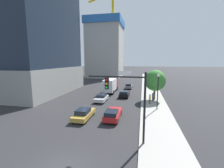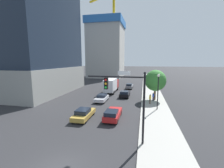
{
  "view_description": "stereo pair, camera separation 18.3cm",
  "coord_description": "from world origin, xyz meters",
  "views": [
    {
      "loc": [
        5.53,
        -8.66,
        7.68
      ],
      "look_at": [
        1.2,
        12.74,
        4.31
      ],
      "focal_mm": 24.48,
      "sensor_mm": 36.0,
      "label": 1
    },
    {
      "loc": [
        5.71,
        -8.62,
        7.68
      ],
      "look_at": [
        1.2,
        12.74,
        4.31
      ],
      "focal_mm": 24.48,
      "sensor_mm": 36.0,
      "label": 2
    }
  ],
  "objects": [
    {
      "name": "street_tree",
      "position": [
        7.85,
        21.36,
        3.89
      ],
      "size": [
        4.03,
        4.03,
        5.77
      ],
      "color": "brown",
      "rests_on": "sidewalk"
    },
    {
      "name": "pedestrian_yellow_shirt",
      "position": [
        6.87,
        18.22,
        1.02
      ],
      "size": [
        0.34,
        0.34,
        1.7
      ],
      "color": "brown",
      "rests_on": "sidewalk"
    },
    {
      "name": "car_red",
      "position": [
        1.82,
        10.24,
        0.7
      ],
      "size": [
        1.82,
        4.59,
        1.41
      ],
      "color": "red",
      "rests_on": "ground"
    },
    {
      "name": "traffic_light_pole",
      "position": [
        4.25,
        4.67,
        4.69
      ],
      "size": [
        5.22,
        0.48,
        6.63
      ],
      "color": "black",
      "rests_on": "sidewalk"
    },
    {
      "name": "sidewalk",
      "position": [
        7.59,
        20.0,
        0.07
      ],
      "size": [
        4.44,
        120.0,
        0.15
      ],
      "primitive_type": "cube",
      "color": "#9E9B93",
      "rests_on": "ground"
    },
    {
      "name": "box_truck",
      "position": [
        -2.03,
        27.1,
        1.85
      ],
      "size": [
        2.31,
        7.95,
        3.32
      ],
      "color": "#B21E1E",
      "rests_on": "ground"
    },
    {
      "name": "car_black",
      "position": [
        1.82,
        22.91,
        0.7
      ],
      "size": [
        1.94,
        4.09,
        1.43
      ],
      "color": "black",
      "rests_on": "ground"
    },
    {
      "name": "car_gray",
      "position": [
        1.82,
        33.09,
        0.71
      ],
      "size": [
        1.75,
        4.34,
        1.43
      ],
      "color": "slate",
      "rests_on": "ground"
    },
    {
      "name": "pedestrian_blue_shirt",
      "position": [
        7.52,
        20.36,
        0.96
      ],
      "size": [
        0.34,
        0.34,
        1.6
      ],
      "color": "#38334C",
      "rests_on": "sidewalk"
    },
    {
      "name": "car_silver",
      "position": [
        -2.03,
        18.59,
        0.66
      ],
      "size": [
        1.86,
        4.23,
        1.31
      ],
      "color": "#B7B7BC",
      "rests_on": "ground"
    },
    {
      "name": "construction_building",
      "position": [
        -11.8,
        61.71,
        14.39
      ],
      "size": [
        16.81,
        16.88,
        35.5
      ],
      "color": "#B2AFA8",
      "rests_on": "ground"
    },
    {
      "name": "street_lamp",
      "position": [
        7.87,
        15.33,
        3.78
      ],
      "size": [
        0.44,
        0.44,
        5.5
      ],
      "color": "black",
      "rests_on": "sidewalk"
    },
    {
      "name": "car_gold",
      "position": [
        -2.03,
        9.66,
        0.66
      ],
      "size": [
        1.86,
        4.5,
        1.36
      ],
      "color": "#AD8938",
      "rests_on": "ground"
    }
  ]
}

